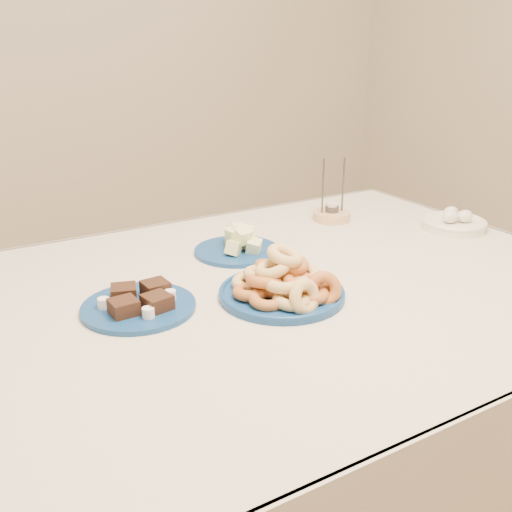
{
  "coord_description": "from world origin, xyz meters",
  "views": [
    {
      "loc": [
        -0.56,
        -1.0,
        1.27
      ],
      "look_at": [
        0.0,
        -0.05,
        0.85
      ],
      "focal_mm": 40.0,
      "sensor_mm": 36.0,
      "label": 1
    }
  ],
  "objects_px": {
    "melon_plate": "(238,245)",
    "brownie_plate": "(139,304)",
    "dining_table": "(245,334)",
    "candle_holder": "(332,214)",
    "egg_bowl": "(454,223)",
    "donut_platter": "(284,284)"
  },
  "relations": [
    {
      "from": "melon_plate",
      "to": "brownie_plate",
      "type": "bearing_deg",
      "value": -150.98
    },
    {
      "from": "dining_table",
      "to": "candle_holder",
      "type": "distance_m",
      "value": 0.6
    },
    {
      "from": "candle_holder",
      "to": "egg_bowl",
      "type": "bearing_deg",
      "value": -44.84
    },
    {
      "from": "melon_plate",
      "to": "brownie_plate",
      "type": "xyz_separation_m",
      "value": [
        -0.33,
        -0.19,
        -0.01
      ]
    },
    {
      "from": "dining_table",
      "to": "brownie_plate",
      "type": "relative_size",
      "value": 7.03
    },
    {
      "from": "brownie_plate",
      "to": "candle_holder",
      "type": "bearing_deg",
      "value": 22.12
    },
    {
      "from": "melon_plate",
      "to": "dining_table",
      "type": "bearing_deg",
      "value": -115.72
    },
    {
      "from": "dining_table",
      "to": "melon_plate",
      "type": "distance_m",
      "value": 0.27
    },
    {
      "from": "donut_platter",
      "to": "melon_plate",
      "type": "xyz_separation_m",
      "value": [
        0.05,
        0.29,
        -0.01
      ]
    },
    {
      "from": "donut_platter",
      "to": "melon_plate",
      "type": "height_order",
      "value": "donut_platter"
    },
    {
      "from": "egg_bowl",
      "to": "melon_plate",
      "type": "bearing_deg",
      "value": 167.18
    },
    {
      "from": "donut_platter",
      "to": "candle_holder",
      "type": "bearing_deg",
      "value": 42.43
    },
    {
      "from": "candle_holder",
      "to": "brownie_plate",
      "type": "bearing_deg",
      "value": -157.88
    },
    {
      "from": "egg_bowl",
      "to": "brownie_plate",
      "type": "bearing_deg",
      "value": -177.6
    },
    {
      "from": "melon_plate",
      "to": "egg_bowl",
      "type": "distance_m",
      "value": 0.65
    },
    {
      "from": "brownie_plate",
      "to": "dining_table",
      "type": "bearing_deg",
      "value": -7.99
    },
    {
      "from": "donut_platter",
      "to": "dining_table",
      "type": "bearing_deg",
      "value": 128.58
    },
    {
      "from": "dining_table",
      "to": "candle_holder",
      "type": "height_order",
      "value": "candle_holder"
    },
    {
      "from": "brownie_plate",
      "to": "candle_holder",
      "type": "xyz_separation_m",
      "value": [
        0.72,
        0.29,
        0.01
      ]
    },
    {
      "from": "candle_holder",
      "to": "donut_platter",
      "type": "bearing_deg",
      "value": -137.57
    },
    {
      "from": "candle_holder",
      "to": "dining_table",
      "type": "bearing_deg",
      "value": -146.44
    },
    {
      "from": "donut_platter",
      "to": "brownie_plate",
      "type": "xyz_separation_m",
      "value": [
        -0.29,
        0.1,
        -0.02
      ]
    }
  ]
}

